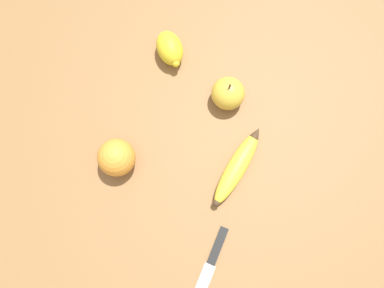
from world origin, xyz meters
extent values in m
plane|color=olive|center=(0.00, 0.00, 0.00)|extent=(3.00, 3.00, 0.00)
ellipsoid|color=yellow|center=(0.04, 0.10, 0.02)|extent=(0.07, 0.17, 0.04)
cone|color=#47331E|center=(0.02, 0.18, 0.02)|extent=(0.02, 0.03, 0.03)
sphere|color=#47331E|center=(0.05, 0.02, 0.02)|extent=(0.01, 0.01, 0.01)
sphere|color=orange|center=(-0.15, -0.05, 0.04)|extent=(0.08, 0.08, 0.08)
ellipsoid|color=gold|center=(-0.08, 0.20, 0.03)|extent=(0.07, 0.07, 0.06)
cylinder|color=#4C3319|center=(-0.08, 0.20, 0.07)|extent=(0.00, 0.00, 0.01)
ellipsoid|color=yellow|center=(-0.24, 0.20, 0.03)|extent=(0.10, 0.09, 0.05)
sphere|color=yellow|center=(-0.21, 0.19, 0.03)|extent=(0.02, 0.02, 0.02)
cube|color=black|center=(0.11, -0.04, 0.00)|extent=(0.04, 0.08, 0.01)
camera|label=1|loc=(0.06, -0.07, 0.75)|focal=35.00mm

